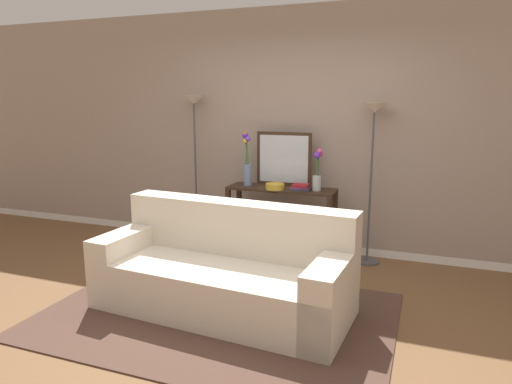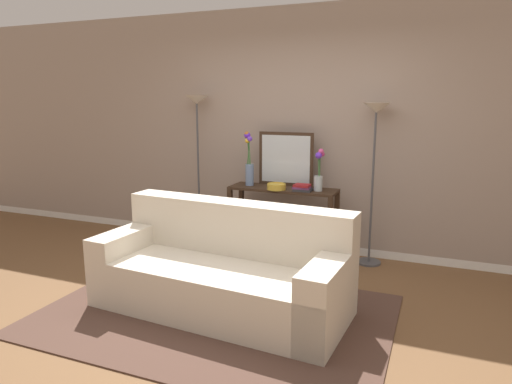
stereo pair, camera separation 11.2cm
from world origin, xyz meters
name	(u,v)px [view 2 (the right image)]	position (x,y,z in m)	size (l,w,h in m)	color
ground_plane	(231,322)	(0.00, 0.00, -0.01)	(16.00, 16.00, 0.02)	brown
back_wall	(306,132)	(0.00, 2.06, 1.38)	(12.00, 0.15, 2.77)	white
area_rug	(215,315)	(-0.17, 0.04, 0.01)	(2.83, 1.92, 0.01)	#51382D
couch	(223,273)	(-0.17, 0.20, 0.31)	(2.17, 1.02, 0.88)	beige
console_table	(283,210)	(-0.13, 1.64, 0.54)	(1.20, 0.37, 0.79)	#382619
floor_lamp_left	(197,128)	(-1.26, 1.78, 1.41)	(0.28, 0.28, 1.80)	#4C4C51
floor_lamp_right	(375,139)	(0.82, 1.78, 1.35)	(0.28, 0.28, 1.72)	#4C4C51
wall_mirror	(286,159)	(-0.15, 1.79, 1.09)	(0.63, 0.02, 0.60)	#382619
vase_tall_flowers	(249,164)	(-0.53, 1.64, 1.04)	(0.11, 0.11, 0.61)	#6B84AD
vase_short_flowers	(319,174)	(0.28, 1.61, 0.98)	(0.11, 0.11, 0.46)	silver
fruit_bowl	(276,186)	(-0.16, 1.52, 0.83)	(0.21, 0.21, 0.07)	gold
book_stack	(302,188)	(0.12, 1.55, 0.83)	(0.20, 0.17, 0.07)	#2D2D33
book_row_under_console	(256,248)	(-0.45, 1.64, 0.05)	(0.32, 0.17, 0.12)	#B77F33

